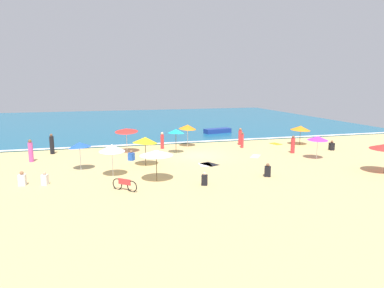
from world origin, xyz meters
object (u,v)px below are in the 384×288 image
Objects in this scene: beachgoer_1 at (332,146)px; beach_umbrella_4 at (112,148)px; beach_umbrella_8 at (126,130)px; beach_umbrella_9 at (145,140)px; beachgoer_6 at (31,151)px; beachgoer_10 at (131,156)px; beachgoer_2 at (293,145)px; beachgoer_5 at (240,137)px; beachgoer_9 at (242,140)px; beach_umbrella_6 at (188,127)px; small_boat_0 at (217,131)px; beachgoer_3 at (52,145)px; beachgoer_11 at (162,141)px; beach_umbrella_7 at (176,131)px; beach_umbrella_2 at (156,153)px; beachgoer_7 at (22,179)px; beach_umbrella_1 at (80,145)px; parked_bicycle at (125,184)px; beachgoer_0 at (205,179)px; beachgoer_8 at (268,171)px; beach_umbrella_3 at (301,128)px; beachgoer_4 at (45,179)px; beach_umbrella_0 at (318,138)px.

beach_umbrella_4 is at bearing -169.52° from beachgoer_1.
beach_umbrella_8 reaches higher than beach_umbrella_9.
beachgoer_6 reaches higher than beachgoer_10.
beachgoer_2 is 1.91× the size of beachgoer_10.
beach_umbrella_4 reaches higher than beachgoer_5.
beach_umbrella_4 is 1.46× the size of beachgoer_9.
beach_umbrella_6 reaches higher than small_boat_0.
beachgoer_5 is (5.51, -0.52, -1.18)m from beach_umbrella_6.
beachgoer_3 is at bearing 168.29° from beachgoer_1.
beach_umbrella_9 is 1.51× the size of beachgoer_11.
beach_umbrella_7 reaches higher than small_boat_0.
beach_umbrella_2 reaches higher than beachgoer_9.
beach_umbrella_6 reaches higher than beachgoer_7.
beachgoer_1 is at bearing -9.83° from beach_umbrella_7.
beachgoer_7 is at bearing -137.88° from beach_umbrella_1.
beachgoer_6 is 1.13× the size of beachgoer_11.
beachgoer_5 is at bearing 7.47° from beachgoer_6.
beachgoer_2 is 0.45× the size of small_boat_0.
beach_umbrella_4 is (2.22, -2.38, 0.11)m from beach_umbrella_1.
small_boat_0 is at bearing 42.12° from beachgoer_7.
beach_umbrella_4 is at bearing -137.75° from beach_umbrella_9.
beachgoer_0 is (4.99, -0.22, -0.01)m from parked_bicycle.
beach_umbrella_8 is at bearing -165.21° from beachgoer_11.
beachgoer_8 is at bearing -146.72° from beachgoer_1.
beachgoer_1 is at bearing -2.32° from beachgoer_10.
beach_umbrella_8 reaches higher than beach_umbrella_3.
beach_umbrella_6 is 1.31× the size of beachgoer_6.
beachgoer_11 is at bearing -1.45° from beachgoer_3.
beachgoer_0 is 0.91× the size of beachgoer_1.
beachgoer_0 is at bearing -92.65° from beach_umbrella_7.
beachgoer_2 is (18.57, 1.23, -1.13)m from beach_umbrella_1.
beach_umbrella_9 reaches higher than beachgoer_1.
beachgoer_11 is (10.11, -0.26, -0.08)m from beachgoer_3.
beachgoer_4 is at bearing 152.17° from parked_bicycle.
parked_bicycle is at bearing -24.49° from beachgoer_7.
beach_umbrella_9 reaches higher than beach_umbrella_3.
beach_umbrella_0 is at bearing -75.75° from beachgoer_2.
beach_umbrella_1 is at bearing 42.12° from beachgoer_7.
beach_umbrella_9 is 2.63× the size of beachgoer_1.
beachgoer_7 is (-6.17, 2.81, 0.02)m from parked_bicycle.
beachgoer_2 is at bearing 11.14° from beachgoer_7.
beachgoer_4 is at bearing -167.41° from beachgoer_2.
beachgoer_2 is 22.00m from beachgoer_3.
beachgoer_0 is 16.99m from beachgoer_1.
beach_umbrella_4 is at bearing -129.26° from small_boat_0.
beachgoer_9 is (-4.12, 6.28, -1.02)m from beach_umbrella_0.
beach_umbrella_8 is 1.06× the size of beach_umbrella_9.
beach_umbrella_2 is 2.88× the size of beachgoer_4.
beach_umbrella_8 reaches higher than beachgoer_5.
beach_umbrella_9 reaches higher than parked_bicycle.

